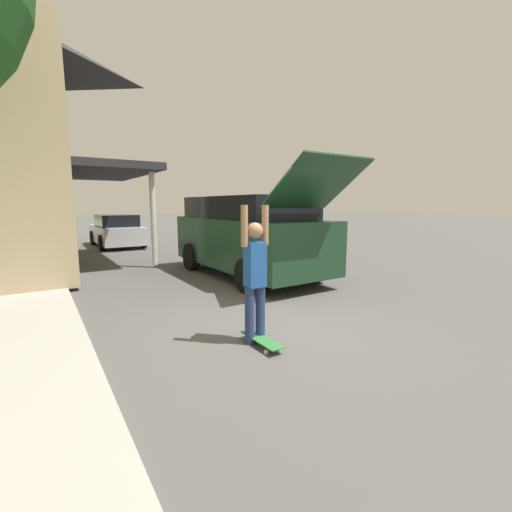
{
  "coord_description": "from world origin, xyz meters",
  "views": [
    {
      "loc": [
        -3.19,
        -4.34,
        1.86
      ],
      "look_at": [
        0.26,
        0.99,
        0.9
      ],
      "focal_mm": 24.0,
      "sensor_mm": 36.0,
      "label": 1
    }
  ],
  "objects_px": {
    "suv_parked": "(247,234)",
    "car_down_street": "(117,231)",
    "skateboarder": "(255,274)",
    "skateboard": "(262,340)"
  },
  "relations": [
    {
      "from": "suv_parked",
      "to": "car_down_street",
      "type": "distance_m",
      "value": 8.79
    },
    {
      "from": "car_down_street",
      "to": "skateboard",
      "type": "height_order",
      "value": "car_down_street"
    },
    {
      "from": "car_down_street",
      "to": "skateboard",
      "type": "xyz_separation_m",
      "value": [
        -0.66,
        -12.63,
        -0.59
      ]
    },
    {
      "from": "car_down_street",
      "to": "suv_parked",
      "type": "bearing_deg",
      "value": -79.77
    },
    {
      "from": "car_down_street",
      "to": "skateboarder",
      "type": "height_order",
      "value": "skateboarder"
    },
    {
      "from": "skateboarder",
      "to": "skateboard",
      "type": "relative_size",
      "value": 2.43
    },
    {
      "from": "suv_parked",
      "to": "car_down_street",
      "type": "height_order",
      "value": "suv_parked"
    },
    {
      "from": "car_down_street",
      "to": "skateboarder",
      "type": "bearing_deg",
      "value": -93.08
    },
    {
      "from": "skateboarder",
      "to": "car_down_street",
      "type": "bearing_deg",
      "value": 86.92
    },
    {
      "from": "car_down_street",
      "to": "skateboarder",
      "type": "xyz_separation_m",
      "value": [
        -0.67,
        -12.48,
        0.28
      ]
    }
  ]
}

